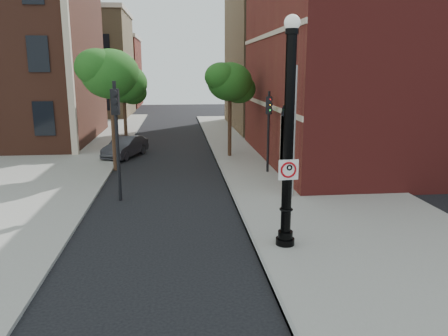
{
  "coord_description": "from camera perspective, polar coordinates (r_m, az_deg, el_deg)",
  "views": [
    {
      "loc": [
        -0.32,
        -11.99,
        5.56
      ],
      "look_at": [
        1.18,
        2.0,
        2.38
      ],
      "focal_mm": 35.0,
      "sensor_mm": 36.0,
      "label": 1
    }
  ],
  "objects": [
    {
      "name": "bg_building_tan_a",
      "position": [
        57.2,
        -18.36,
        12.55
      ],
      "size": [
        12.0,
        12.0,
        12.0
      ],
      "primitive_type": "cube",
      "color": "#90744E",
      "rests_on": "ground"
    },
    {
      "name": "street_tree_c",
      "position": [
        27.84,
        0.83,
        11.06
      ],
      "size": [
        3.34,
        3.02,
        6.01
      ],
      "color": "#382516",
      "rests_on": "ground"
    },
    {
      "name": "sidewalk_right",
      "position": [
        23.53,
        9.64,
        -0.96
      ],
      "size": [
        8.0,
        60.0,
        0.12
      ],
      "primitive_type": "cube",
      "color": "gray",
      "rests_on": "ground"
    },
    {
      "name": "curb_edge",
      "position": [
        22.79,
        0.03,
        -1.2
      ],
      "size": [
        0.1,
        60.0,
        0.14
      ],
      "primitive_type": "cube",
      "color": "gray",
      "rests_on": "ground"
    },
    {
      "name": "lamppost",
      "position": [
        13.37,
        8.38,
        2.77
      ],
      "size": [
        0.6,
        0.6,
        7.1
      ],
      "color": "black",
      "rests_on": "ground"
    },
    {
      "name": "traffic_signal_right",
      "position": [
        23.44,
        5.86,
        6.41
      ],
      "size": [
        0.36,
        0.39,
        4.46
      ],
      "rotation": [
        0.0,
        0.0,
        -0.43
      ],
      "color": "black",
      "rests_on": "ground"
    },
    {
      "name": "street_tree_b",
      "position": [
        31.87,
        -12.9,
        10.15
      ],
      "size": [
        3.02,
        2.73,
        5.44
      ],
      "color": "#382516",
      "rests_on": "ground"
    },
    {
      "name": "no_parking_sign",
      "position": [
        13.33,
        8.43,
        -0.21
      ],
      "size": [
        0.63,
        0.1,
        0.63
      ],
      "rotation": [
        0.0,
        0.0,
        0.08
      ],
      "color": "white",
      "rests_on": "ground"
    },
    {
      "name": "brick_wall_building",
      "position": [
        30.7,
        26.7,
        12.73
      ],
      "size": [
        22.3,
        16.3,
        12.5
      ],
      "color": "maroon",
      "rests_on": "ground"
    },
    {
      "name": "traffic_signal_left",
      "position": [
        18.87,
        -13.91,
        5.92
      ],
      "size": [
        0.34,
        0.43,
        5.11
      ],
      "rotation": [
        0.0,
        0.0,
        -0.07
      ],
      "color": "black",
      "rests_on": "ground"
    },
    {
      "name": "bg_building_tan_b",
      "position": [
        45.08,
        15.59,
        14.12
      ],
      "size": [
        22.0,
        14.0,
        14.0
      ],
      "primitive_type": "cube",
      "color": "#90744E",
      "rests_on": "ground"
    },
    {
      "name": "sidewalk_left",
      "position": [
        31.7,
        -21.92,
        1.82
      ],
      "size": [
        10.0,
        50.0,
        0.12
      ],
      "primitive_type": "cube",
      "color": "gray",
      "rests_on": "ground"
    },
    {
      "name": "parked_car",
      "position": [
        28.99,
        -12.76,
        2.71
      ],
      "size": [
        2.77,
        4.3,
        1.34
      ],
      "primitive_type": "imported",
      "rotation": [
        0.0,
        0.0,
        -0.36
      ],
      "color": "#303035",
      "rests_on": "ground"
    },
    {
      "name": "bg_building_red",
      "position": [
        70.96,
        -15.95,
        11.81
      ],
      "size": [
        12.0,
        12.0,
        10.0
      ],
      "primitive_type": "cube",
      "color": "maroon",
      "rests_on": "ground"
    },
    {
      "name": "ground",
      "position": [
        13.22,
        -4.25,
        -12.17
      ],
      "size": [
        120.0,
        120.0,
        0.0
      ],
      "primitive_type": "plane",
      "color": "black",
      "rests_on": "ground"
    },
    {
      "name": "utility_pole",
      "position": [
        18.88,
        9.13,
        4.39
      ],
      "size": [
        0.11,
        0.11,
        5.74
      ],
      "primitive_type": "cylinder",
      "color": "#999999",
      "rests_on": "ground"
    },
    {
      "name": "street_tree_a",
      "position": [
        24.85,
        -14.49,
        11.66
      ],
      "size": [
        3.7,
        3.34,
        6.66
      ],
      "color": "#382516",
      "rests_on": "ground"
    }
  ]
}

